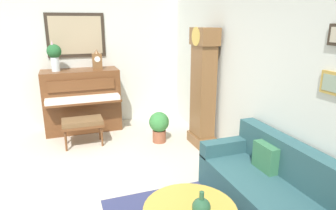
{
  "coord_description": "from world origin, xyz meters",
  "views": [
    {
      "loc": [
        3.62,
        -0.08,
        2.13
      ],
      "look_at": [
        -0.39,
        1.36,
        0.9
      ],
      "focal_mm": 31.52,
      "sensor_mm": 36.0,
      "label": 1
    }
  ],
  "objects_px": {
    "mantel_clock": "(97,60)",
    "green_jug": "(201,207)",
    "piano_bench": "(82,123)",
    "potted_plant": "(159,125)",
    "grandfather_clock": "(203,91)",
    "piano": "(82,100)",
    "couch": "(274,192)",
    "flower_vase": "(54,54)"
  },
  "relations": [
    {
      "from": "flower_vase",
      "to": "potted_plant",
      "type": "relative_size",
      "value": 1.04
    },
    {
      "from": "mantel_clock",
      "to": "potted_plant",
      "type": "bearing_deg",
      "value": 39.04
    },
    {
      "from": "green_jug",
      "to": "potted_plant",
      "type": "relative_size",
      "value": 0.43
    },
    {
      "from": "mantel_clock",
      "to": "green_jug",
      "type": "height_order",
      "value": "mantel_clock"
    },
    {
      "from": "couch",
      "to": "piano",
      "type": "bearing_deg",
      "value": -153.66
    },
    {
      "from": "mantel_clock",
      "to": "potted_plant",
      "type": "xyz_separation_m",
      "value": [
        1.1,
        0.89,
        -1.06
      ]
    },
    {
      "from": "grandfather_clock",
      "to": "flower_vase",
      "type": "height_order",
      "value": "grandfather_clock"
    },
    {
      "from": "couch",
      "to": "mantel_clock",
      "type": "distance_m",
      "value": 3.98
    },
    {
      "from": "piano",
      "to": "grandfather_clock",
      "type": "xyz_separation_m",
      "value": [
        1.44,
        1.91,
        0.35
      ]
    },
    {
      "from": "piano_bench",
      "to": "green_jug",
      "type": "distance_m",
      "value": 3.13
    },
    {
      "from": "piano",
      "to": "flower_vase",
      "type": "xyz_separation_m",
      "value": [
        0.0,
        -0.43,
        0.91
      ]
    },
    {
      "from": "potted_plant",
      "to": "mantel_clock",
      "type": "bearing_deg",
      "value": -140.96
    },
    {
      "from": "grandfather_clock",
      "to": "green_jug",
      "type": "distance_m",
      "value": 2.69
    },
    {
      "from": "piano_bench",
      "to": "potted_plant",
      "type": "height_order",
      "value": "potted_plant"
    },
    {
      "from": "green_jug",
      "to": "potted_plant",
      "type": "height_order",
      "value": "green_jug"
    },
    {
      "from": "piano_bench",
      "to": "grandfather_clock",
      "type": "distance_m",
      "value": 2.16
    },
    {
      "from": "mantel_clock",
      "to": "potted_plant",
      "type": "distance_m",
      "value": 1.77
    },
    {
      "from": "potted_plant",
      "to": "flower_vase",
      "type": "bearing_deg",
      "value": -123.67
    },
    {
      "from": "piano_bench",
      "to": "potted_plant",
      "type": "xyz_separation_m",
      "value": [
        0.31,
        1.3,
        -0.08
      ]
    },
    {
      "from": "green_jug",
      "to": "flower_vase",
      "type": "bearing_deg",
      "value": -163.02
    },
    {
      "from": "couch",
      "to": "green_jug",
      "type": "distance_m",
      "value": 1.08
    },
    {
      "from": "mantel_clock",
      "to": "flower_vase",
      "type": "relative_size",
      "value": 0.66
    },
    {
      "from": "grandfather_clock",
      "to": "flower_vase",
      "type": "xyz_separation_m",
      "value": [
        -1.44,
        -2.34,
        0.56
      ]
    },
    {
      "from": "mantel_clock",
      "to": "piano",
      "type": "bearing_deg",
      "value": -90.4
    },
    {
      "from": "couch",
      "to": "mantel_clock",
      "type": "xyz_separation_m",
      "value": [
        -3.56,
        -1.43,
        1.07
      ]
    },
    {
      "from": "piano",
      "to": "couch",
      "type": "height_order",
      "value": "piano"
    },
    {
      "from": "grandfather_clock",
      "to": "mantel_clock",
      "type": "height_order",
      "value": "grandfather_clock"
    },
    {
      "from": "piano",
      "to": "flower_vase",
      "type": "bearing_deg",
      "value": -89.75
    },
    {
      "from": "piano",
      "to": "mantel_clock",
      "type": "bearing_deg",
      "value": 89.6
    },
    {
      "from": "mantel_clock",
      "to": "green_jug",
      "type": "relative_size",
      "value": 1.58
    },
    {
      "from": "mantel_clock",
      "to": "green_jug",
      "type": "distance_m",
      "value": 3.93
    },
    {
      "from": "piano_bench",
      "to": "couch",
      "type": "distance_m",
      "value": 3.32
    },
    {
      "from": "couch",
      "to": "green_jug",
      "type": "height_order",
      "value": "couch"
    },
    {
      "from": "potted_plant",
      "to": "piano_bench",
      "type": "bearing_deg",
      "value": -103.49
    },
    {
      "from": "piano_bench",
      "to": "grandfather_clock",
      "type": "bearing_deg",
      "value": 71.85
    },
    {
      "from": "flower_vase",
      "to": "piano_bench",
      "type": "bearing_deg",
      "value": 24.24
    },
    {
      "from": "piano",
      "to": "couch",
      "type": "xyz_separation_m",
      "value": [
        3.56,
        1.76,
        -0.3
      ]
    },
    {
      "from": "couch",
      "to": "green_jug",
      "type": "xyz_separation_m",
      "value": [
        0.26,
        -1.02,
        0.22
      ]
    },
    {
      "from": "piano_bench",
      "to": "flower_vase",
      "type": "distance_m",
      "value": 1.42
    },
    {
      "from": "grandfather_clock",
      "to": "couch",
      "type": "distance_m",
      "value": 2.22
    },
    {
      "from": "green_jug",
      "to": "couch",
      "type": "bearing_deg",
      "value": 104.35
    },
    {
      "from": "piano_bench",
      "to": "mantel_clock",
      "type": "height_order",
      "value": "mantel_clock"
    }
  ]
}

